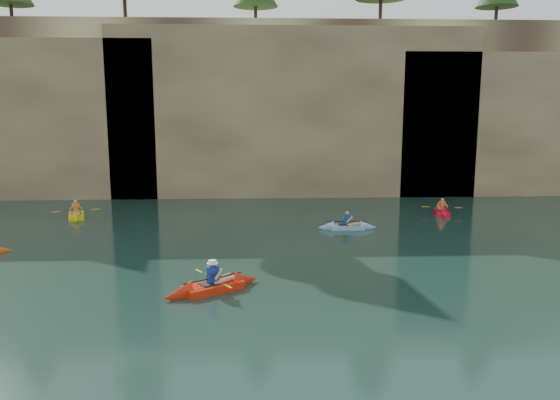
{
  "coord_description": "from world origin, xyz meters",
  "views": [
    {
      "loc": [
        -0.66,
        -13.96,
        6.12
      ],
      "look_at": [
        0.17,
        3.73,
        3.0
      ],
      "focal_mm": 35.0,
      "sensor_mm": 36.0,
      "label": 1
    }
  ],
  "objects": [
    {
      "name": "sea_cave_east",
      "position": [
        10.0,
        21.95,
        2.25
      ],
      "size": [
        5.0,
        1.0,
        4.5
      ],
      "primitive_type": "cube",
      "color": "black",
      "rests_on": "ground"
    },
    {
      "name": "kayaker_red_far",
      "position": [
        9.89,
        15.77,
        0.14
      ],
      "size": [
        2.19,
        3.11,
        1.11
      ],
      "rotation": [
        0.0,
        0.0,
        1.37
      ],
      "color": "red",
      "rests_on": "ground"
    },
    {
      "name": "kayaker_ltblue_mid",
      "position": [
        3.9,
        12.27,
        0.14
      ],
      "size": [
        2.93,
        2.22,
        1.11
      ],
      "rotation": [
        0.0,
        0.0,
        -0.01
      ],
      "color": "#80AED7",
      "rests_on": "ground"
    },
    {
      "name": "cliff_slab_center",
      "position": [
        2.0,
        22.6,
        5.7
      ],
      "size": [
        24.0,
        2.4,
        11.4
      ],
      "primitive_type": "cube",
      "color": "tan",
      "rests_on": "ground"
    },
    {
      "name": "ground",
      "position": [
        0.0,
        0.0,
        0.0
      ],
      "size": [
        160.0,
        160.0,
        0.0
      ],
      "primitive_type": "plane",
      "color": "black",
      "rests_on": "ground"
    },
    {
      "name": "cliff",
      "position": [
        0.0,
        30.0,
        6.0
      ],
      "size": [
        70.0,
        16.0,
        12.0
      ],
      "primitive_type": "cube",
      "color": "#C9B97B",
      "rests_on": "ground"
    },
    {
      "name": "kayaker_yellow",
      "position": [
        -10.4,
        15.63,
        0.15
      ],
      "size": [
        2.35,
        3.1,
        1.24
      ],
      "rotation": [
        0.0,
        0.0,
        -1.26
      ],
      "color": "yellow",
      "rests_on": "ground"
    },
    {
      "name": "main_kayaker",
      "position": [
        -2.07,
        3.41,
        0.17
      ],
      "size": [
        3.39,
        2.6,
        1.31
      ],
      "rotation": [
        0.0,
        0.0,
        0.58
      ],
      "color": "red",
      "rests_on": "ground"
    },
    {
      "name": "sea_cave_center",
      "position": [
        -4.0,
        21.95,
        1.6
      ],
      "size": [
        3.5,
        1.0,
        3.2
      ],
      "primitive_type": "cube",
      "color": "black",
      "rests_on": "ground"
    }
  ]
}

